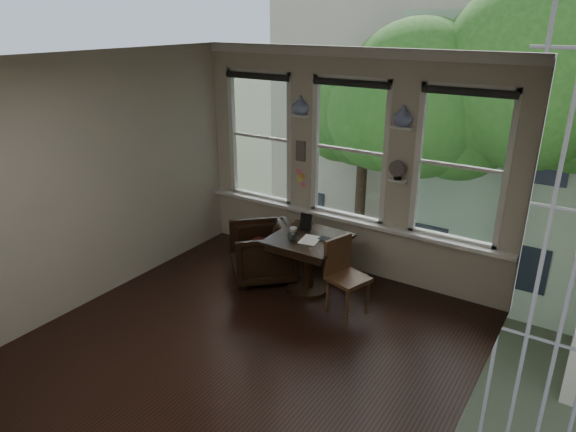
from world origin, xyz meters
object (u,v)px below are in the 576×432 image
Objects in this scene: armchair_left at (262,252)px; side_chair_right at (348,278)px; laptop at (329,242)px; table at (308,264)px; mug at (293,231)px.

side_chair_right reaches higher than armchair_left.
side_chair_right is at bearing -25.85° from laptop.
mug reaches higher than table.
laptop is (0.29, -0.01, 0.39)m from table.
table is at bearing 48.41° from armchair_left.
mug is (-0.89, 0.18, 0.34)m from side_chair_right.
side_chair_right is at bearing -11.47° from mug.
laptop is (0.99, 0.03, 0.39)m from armchair_left.
table is 2.89× the size of laptop.
side_chair_right is at bearing -16.62° from table.
armchair_left is at bearing -177.01° from laptop.
armchair_left is (-0.71, -0.04, 0.00)m from table.
armchair_left reaches higher than table.
armchair_left is 2.65× the size of laptop.
side_chair_right reaches higher than mug.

